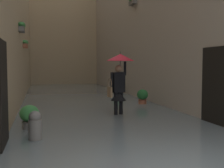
{
  "coord_description": "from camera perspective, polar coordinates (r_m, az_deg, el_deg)",
  "views": [
    {
      "loc": [
        1.9,
        3.18,
        1.73
      ],
      "look_at": [
        -0.2,
        -5.0,
        1.14
      ],
      "focal_mm": 44.95,
      "sensor_mm": 36.0,
      "label": 1
    }
  ],
  "objects": [
    {
      "name": "mooring_bollard",
      "position": [
        6.21,
        -15.37,
        -8.74
      ],
      "size": [
        0.28,
        0.28,
        0.76
      ],
      "color": "slate",
      "rests_on": "ground_plane"
    },
    {
      "name": "person_wading",
      "position": [
        8.86,
        1.46,
        2.02
      ],
      "size": [
        0.89,
        0.89,
        2.13
      ],
      "color": "black",
      "rests_on": "ground_plane"
    },
    {
      "name": "potted_plant_far_left",
      "position": [
        11.41,
        6.22,
        -2.65
      ],
      "size": [
        0.45,
        0.45,
        0.73
      ],
      "color": "#9E563D",
      "rests_on": "ground_plane"
    },
    {
      "name": "potted_plant_mid_left",
      "position": [
        15.73,
        1.05,
        -0.47
      ],
      "size": [
        0.64,
        0.64,
        0.9
      ],
      "color": "brown",
      "rests_on": "ground_plane"
    },
    {
      "name": "flood_water",
      "position": [
        13.26,
        -6.05,
        -3.22
      ],
      "size": [
        6.08,
        25.67,
        0.14
      ],
      "primitive_type": "cube",
      "color": "slate",
      "rests_on": "ground_plane"
    },
    {
      "name": "building_facade_far",
      "position": [
        23.99,
        -9.93,
        10.57
      ],
      "size": [
        8.88,
        1.8,
        9.01
      ],
      "primitive_type": "cube",
      "color": "tan",
      "rests_on": "ground_plane"
    },
    {
      "name": "potted_plant_near_right",
      "position": [
        7.3,
        -16.45,
        -6.57
      ],
      "size": [
        0.48,
        0.48,
        0.72
      ],
      "color": "#66605B",
      "rests_on": "ground_plane"
    },
    {
      "name": "ground_plane",
      "position": [
        13.27,
        -6.05,
        -3.52
      ],
      "size": [
        60.0,
        60.0,
        0.0
      ],
      "primitive_type": "plane",
      "color": "slate"
    }
  ]
}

